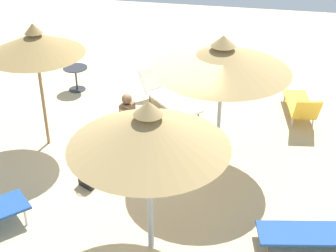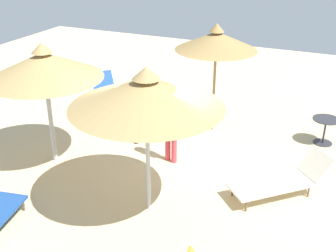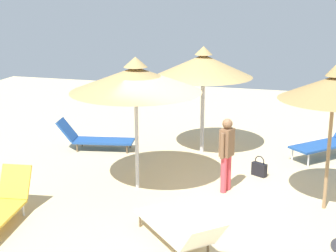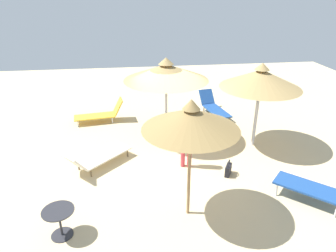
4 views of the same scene
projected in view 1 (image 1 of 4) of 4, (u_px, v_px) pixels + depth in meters
The scene contains 10 objects.
ground at pixel (164, 159), 11.19m from camera, with size 24.00×24.00×0.10m, color beige.
parasol_umbrella_back at pixel (222, 58), 9.82m from camera, with size 2.79×2.79×2.91m.
parasol_umbrella_far_right at pixel (35, 44), 10.47m from camera, with size 2.10×2.10×2.90m.
parasol_umbrella_near_left at pixel (149, 131), 7.55m from camera, with size 2.57×2.57×2.84m.
lounge_chair_center at pixel (168, 96), 13.08m from camera, with size 2.00×1.96×0.79m.
lounge_chair_near_right at pixel (322, 230), 8.57m from camera, with size 0.98×2.13×0.82m.
lounge_chair_edge at pixel (301, 106), 12.56m from camera, with size 1.99×0.87×0.89m.
person_standing_front at pixel (128, 124), 10.59m from camera, with size 0.47×0.31×1.63m.
handbag at pixel (86, 180), 10.11m from camera, with size 0.29×0.38×0.50m.
side_table_round at pixel (76, 74), 13.96m from camera, with size 0.68×0.68×0.68m.
Camera 1 is at (-9.13, -1.94, 6.15)m, focal length 53.11 mm.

